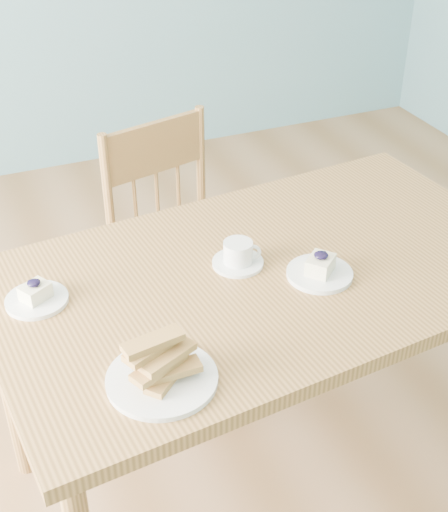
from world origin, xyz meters
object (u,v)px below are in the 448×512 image
Objects in this scene: coffee_cup at (238,255)px; dining_chair at (181,252)px; dining_table at (267,292)px; cheesecake_plate_near at (320,270)px; biscotti_plate at (161,369)px; cheesecake_plate_far at (36,296)px.

dining_chair is at bearing 110.53° from coffee_cup.
dining_table is 8.87× the size of cheesecake_plate_near.
cheesecake_plate_near is (0.11, -0.08, 0.10)m from dining_table.
cheesecake_plate_near is 1.26× the size of coffee_cup.
dining_chair is 0.68m from coffee_cup.
dining_table is 0.52m from biscotti_plate.
dining_table is 0.14m from coffee_cup.
cheesecake_plate_near is at bearing -13.85° from cheesecake_plate_far.
biscotti_plate is (-0.34, -0.36, 0.01)m from coffee_cup.
dining_table is 1.66× the size of dining_chair.
dining_chair is 0.81m from cheesecake_plate_near.
biscotti_plate is at bearing -63.16° from cheesecake_plate_far.
biscotti_plate is (-0.52, -0.22, 0.02)m from cheesecake_plate_near.
cheesecake_plate_near is (0.15, -0.72, 0.34)m from dining_chair.
cheesecake_plate_far is at bearing 166.15° from cheesecake_plate_near.
cheesecake_plate_near is 1.11× the size of cheesecake_plate_far.
cheesecake_plate_far is 0.45m from biscotti_plate.
cheesecake_plate_near is at bearing -41.64° from dining_table.
coffee_cup is (0.55, -0.04, 0.01)m from cheesecake_plate_far.
biscotti_plate reaches higher than coffee_cup.
cheesecake_plate_near reaches higher than cheesecake_plate_far.
cheesecake_plate_far is at bearing -161.11° from coffee_cup.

